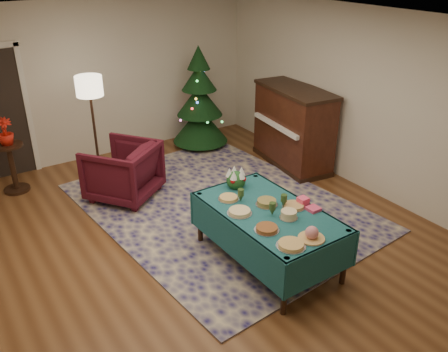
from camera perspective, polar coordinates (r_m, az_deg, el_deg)
room_shell at (r=5.44m, az=-3.55°, el=3.44°), size 7.00×7.00×7.00m
rug at (r=6.91m, az=-0.57°, el=-3.70°), size 3.56×4.46×0.02m
buffet_table at (r=5.53m, az=5.36°, el=-5.42°), size 1.09×1.81×0.70m
platter_0 at (r=4.87m, az=8.06°, el=-8.19°), size 0.30×0.30×0.04m
platter_1 at (r=4.99m, az=10.51°, el=-6.90°), size 0.29×0.29×0.15m
platter_2 at (r=5.09m, az=5.17°, el=-6.33°), size 0.27×0.27×0.05m
platter_3 at (r=5.32m, az=7.79°, el=-4.64°), size 0.21×0.21×0.09m
platter_4 at (r=5.56m, az=8.39°, el=-3.58°), size 0.27×0.27×0.04m
platter_5 at (r=5.38m, az=1.89°, el=-4.33°), size 0.29×0.29×0.05m
platter_6 at (r=5.56m, az=5.16°, el=-3.21°), size 0.26×0.26×0.07m
platter_7 at (r=5.67m, az=0.55°, el=-2.67°), size 0.25×0.25×0.04m
goblet_0 at (r=5.59m, az=2.04°, el=-2.30°), size 0.07×0.07×0.16m
goblet_1 at (r=5.51m, az=7.21°, el=-2.95°), size 0.07×0.07×0.16m
goblet_2 at (r=5.33m, az=5.84°, el=-3.94°), size 0.07×0.07×0.16m
napkin_stack at (r=5.54m, az=10.69°, el=-3.90°), size 0.14×0.14×0.04m
gift_box at (r=5.62m, az=9.48°, el=-3.01°), size 0.11×0.11×0.09m
centerpiece at (r=5.91m, az=1.46°, el=-0.28°), size 0.25×0.25×0.29m
armchair at (r=7.15m, az=-12.11°, el=0.88°), size 1.24×1.23×0.94m
floor_lamp at (r=7.57m, az=-15.84°, el=9.63°), size 0.41×0.41×1.68m
side_table at (r=7.90m, az=-24.07°, el=0.82°), size 0.43×0.43×0.77m
potted_plant at (r=7.72m, az=-24.75°, el=4.24°), size 0.23×0.40×0.23m
christmas_tree at (r=8.81m, az=-2.96°, el=8.84°), size 1.26×1.26×1.88m
piano at (r=8.13m, az=8.33°, el=5.75°), size 0.91×1.64×1.35m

